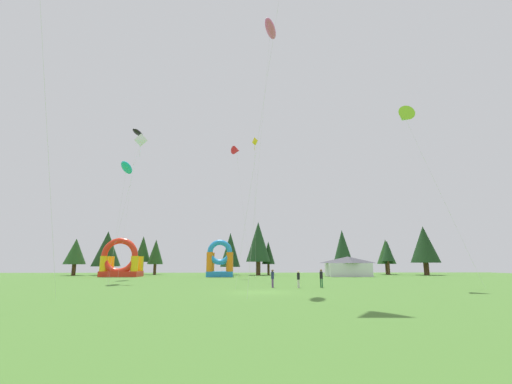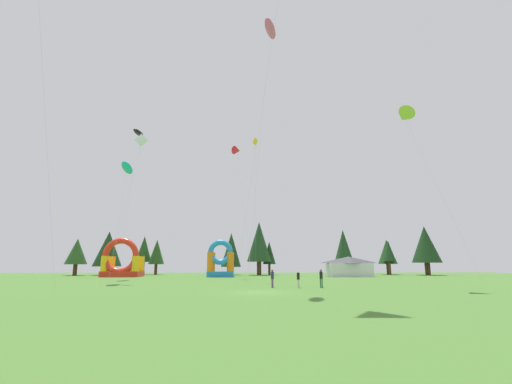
# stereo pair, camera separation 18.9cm
# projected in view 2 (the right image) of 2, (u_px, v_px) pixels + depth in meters

# --- Properties ---
(ground_plane) EXTENTS (120.00, 120.00, 0.00)m
(ground_plane) POSITION_uv_depth(u_px,v_px,m) (260.00, 292.00, 27.80)
(ground_plane) COLOR #47752D
(kite_yellow_diamond) EXTENTS (0.74, 4.77, 19.04)m
(kite_yellow_diamond) POSITION_uv_depth(u_px,v_px,m) (255.00, 144.00, 48.90)
(kite_yellow_diamond) COLOR yellow
(kite_yellow_diamond) RESTS_ON ground_plane
(kite_lime_delta) EXTENTS (6.85, 1.87, 17.97)m
(kite_lime_delta) POSITION_uv_depth(u_px,v_px,m) (404.00, 116.00, 36.45)
(kite_lime_delta) COLOR #8CD826
(kite_lime_delta) RESTS_ON ground_plane
(kite_red_delta) EXTENTS (3.49, 3.88, 22.02)m
(kite_red_delta) POSITION_uv_depth(u_px,v_px,m) (237.00, 150.00, 60.98)
(kite_red_delta) COLOR red
(kite_red_delta) RESTS_ON ground_plane
(kite_cyan_parafoil) EXTENTS (1.73, 6.58, 14.71)m
(kite_cyan_parafoil) POSITION_uv_depth(u_px,v_px,m) (127.00, 168.00, 44.49)
(kite_cyan_parafoil) COLOR #19B7CC
(kite_cyan_parafoil) RESTS_ON ground_plane
(kite_white_diamond) EXTENTS (4.68, 3.26, 18.51)m
(kite_white_diamond) POSITION_uv_depth(u_px,v_px,m) (141.00, 141.00, 46.22)
(kite_white_diamond) COLOR white
(kite_white_diamond) RESTS_ON ground_plane
(kite_black_parafoil) EXTENTS (1.55, 5.67, 23.94)m
(kite_black_parafoil) POSITION_uv_depth(u_px,v_px,m) (138.00, 133.00, 58.70)
(kite_black_parafoil) COLOR black
(kite_black_parafoil) RESTS_ON ground_plane
(kite_pink_parafoil) EXTENTS (3.34, 10.21, 26.39)m
(kite_pink_parafoil) POSITION_uv_depth(u_px,v_px,m) (270.00, 29.00, 36.29)
(kite_pink_parafoil) COLOR #EA599E
(kite_pink_parafoil) RESTS_ON ground_plane
(person_far_side) EXTENTS (0.40, 0.40, 1.69)m
(person_far_side) POSITION_uv_depth(u_px,v_px,m) (321.00, 277.00, 33.42)
(person_far_side) COLOR #33723F
(person_far_side) RESTS_ON ground_plane
(person_left_edge) EXTENTS (0.37, 0.37, 1.55)m
(person_left_edge) POSITION_uv_depth(u_px,v_px,m) (298.00, 278.00, 33.11)
(person_left_edge) COLOR silver
(person_left_edge) RESTS_ON ground_plane
(person_near_camera) EXTENTS (0.39, 0.39, 1.66)m
(person_near_camera) POSITION_uv_depth(u_px,v_px,m) (272.00, 277.00, 33.46)
(person_near_camera) COLOR #724C8C
(person_near_camera) RESTS_ON ground_plane
(inflatable_orange_dome) EXTENTS (6.34, 4.39, 6.50)m
(inflatable_orange_dome) POSITION_uv_depth(u_px,v_px,m) (122.00, 263.00, 60.59)
(inflatable_orange_dome) COLOR red
(inflatable_orange_dome) RESTS_ON ground_plane
(inflatable_yellow_castle) EXTENTS (4.39, 3.94, 6.15)m
(inflatable_yellow_castle) POSITION_uv_depth(u_px,v_px,m) (221.00, 263.00, 60.32)
(inflatable_yellow_castle) COLOR #268CD8
(inflatable_yellow_castle) RESTS_ON ground_plane
(festival_tent) EXTENTS (7.26, 4.09, 3.39)m
(festival_tent) POSITION_uv_depth(u_px,v_px,m) (349.00, 266.00, 61.50)
(festival_tent) COLOR silver
(festival_tent) RESTS_ON ground_plane
(tree_row_0) EXTENTS (3.98, 3.98, 6.82)m
(tree_row_0) POSITION_uv_depth(u_px,v_px,m) (77.00, 252.00, 66.94)
(tree_row_0) COLOR #4C331E
(tree_row_0) RESTS_ON ground_plane
(tree_row_1) EXTENTS (5.38, 5.38, 8.36)m
(tree_row_1) POSITION_uv_depth(u_px,v_px,m) (108.00, 249.00, 69.02)
(tree_row_1) COLOR #4C331E
(tree_row_1) RESTS_ON ground_plane
(tree_row_2) EXTENTS (3.20, 3.20, 7.75)m
(tree_row_2) POSITION_uv_depth(u_px,v_px,m) (144.00, 249.00, 73.10)
(tree_row_2) COLOR #4C331E
(tree_row_2) RESTS_ON ground_plane
(tree_row_3) EXTENTS (3.15, 3.15, 6.97)m
(tree_row_3) POSITION_uv_depth(u_px,v_px,m) (157.00, 252.00, 72.00)
(tree_row_3) COLOR #4C331E
(tree_row_3) RESTS_ON ground_plane
(tree_row_4) EXTENTS (3.93, 3.93, 8.18)m
(tree_row_4) POSITION_uv_depth(u_px,v_px,m) (231.00, 250.00, 70.47)
(tree_row_4) COLOR #4C331E
(tree_row_4) RESTS_ON ground_plane
(tree_row_5) EXTENTS (4.70, 4.70, 10.24)m
(tree_row_5) POSITION_uv_depth(u_px,v_px,m) (259.00, 242.00, 69.43)
(tree_row_5) COLOR #4C331E
(tree_row_5) RESTS_ON ground_plane
(tree_row_6) EXTENTS (2.55, 2.55, 6.50)m
(tree_row_6) POSITION_uv_depth(u_px,v_px,m) (269.00, 253.00, 70.81)
(tree_row_6) COLOR #4C331E
(tree_row_6) RESTS_ON ground_plane
(tree_row_7) EXTENTS (4.18, 4.18, 8.94)m
(tree_row_7) POSITION_uv_depth(u_px,v_px,m) (343.00, 248.00, 72.06)
(tree_row_7) COLOR #4C331E
(tree_row_7) RESTS_ON ground_plane
(tree_row_8) EXTENTS (2.55, 2.55, 6.75)m
(tree_row_8) POSITION_uv_depth(u_px,v_px,m) (389.00, 251.00, 71.37)
(tree_row_8) COLOR #4C331E
(tree_row_8) RESTS_ON ground_plane
(tree_row_9) EXTENTS (3.81, 3.81, 7.07)m
(tree_row_9) POSITION_uv_depth(u_px,v_px,m) (387.00, 252.00, 73.54)
(tree_row_9) COLOR #4C331E
(tree_row_9) RESTS_ON ground_plane
(tree_row_10) EXTENTS (5.45, 5.45, 9.41)m
(tree_row_10) POSITION_uv_depth(u_px,v_px,m) (425.00, 245.00, 69.38)
(tree_row_10) COLOR #4C331E
(tree_row_10) RESTS_ON ground_plane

